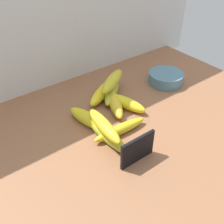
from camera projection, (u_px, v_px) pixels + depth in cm
name	position (u px, v px, depth cm)	size (l,w,h in cm)	color
counter_top	(133.00, 128.00, 84.87)	(110.00, 76.00, 3.00)	brown
chalkboard_sign	(137.00, 150.00, 69.60)	(11.00, 1.80, 8.40)	black
fruit_bowl	(166.00, 78.00, 103.65)	(13.76, 13.76, 4.30)	slate
banana_0	(108.00, 136.00, 76.87)	(18.45, 3.74, 3.74)	#ABB42A
banana_1	(112.00, 91.00, 96.37)	(19.22, 4.14, 4.14)	#ADB836
banana_2	(115.00, 103.00, 89.88)	(16.91, 4.06, 4.06)	gold
banana_3	(87.00, 118.00, 83.15)	(15.31, 4.29, 4.29)	gold
banana_4	(126.00, 103.00, 90.12)	(15.73, 4.04, 4.04)	yellow
banana_5	(120.00, 129.00, 79.72)	(18.50, 3.24, 3.24)	yellow
banana_6	(103.00, 92.00, 95.40)	(18.56, 4.36, 4.36)	yellow
banana_7	(103.00, 125.00, 75.22)	(17.39, 3.71, 3.71)	yellow
banana_8	(112.00, 81.00, 93.75)	(16.85, 4.17, 4.17)	gold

